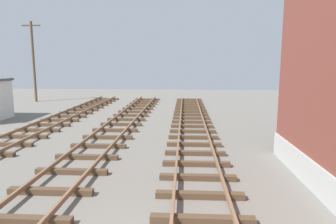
# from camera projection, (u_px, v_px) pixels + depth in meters

# --- Properties ---
(utility_pole_far) EXTENTS (1.80, 0.24, 7.78)m
(utility_pole_far) POSITION_uv_depth(u_px,v_px,m) (33.00, 60.00, 29.34)
(utility_pole_far) COLOR brown
(utility_pole_far) RESTS_ON ground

